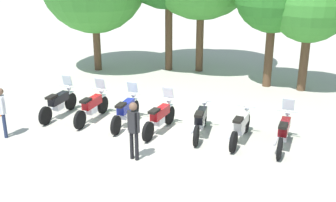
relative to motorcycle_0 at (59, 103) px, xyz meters
name	(u,v)px	position (x,y,z in m)	size (l,w,h in m)	color
ground_plane	(161,131)	(3.82, 0.62, -0.52)	(80.00, 80.00, 0.00)	#BCB7A8
motorcycle_0	(59,103)	(0.00, 0.00, 0.00)	(0.62, 2.18, 1.37)	black
motorcycle_1	(92,106)	(1.27, 0.29, 0.00)	(0.62, 2.18, 1.37)	black
motorcycle_2	(126,111)	(2.54, 0.50, 0.00)	(0.69, 2.17, 1.37)	black
motorcycle_3	(160,117)	(3.82, 0.58, 0.00)	(0.62, 2.19, 1.37)	black
motorcycle_4	(201,120)	(5.09, 0.99, -0.01)	(0.81, 2.13, 0.99)	black
motorcycle_5	(241,126)	(6.36, 1.17, -0.01)	(0.62, 2.19, 0.99)	black
motorcycle_6	(284,131)	(7.63, 1.39, 0.00)	(0.62, 2.18, 1.37)	black
person_0	(2,109)	(-0.26, -2.17, 0.42)	(0.37, 0.31, 1.62)	#232D4C
person_1	(134,127)	(4.17, -1.45, 0.49)	(0.40, 0.23, 1.71)	black
tree_4	(311,2)	(6.84, 7.33, 3.15)	(3.25, 3.25, 5.32)	brown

